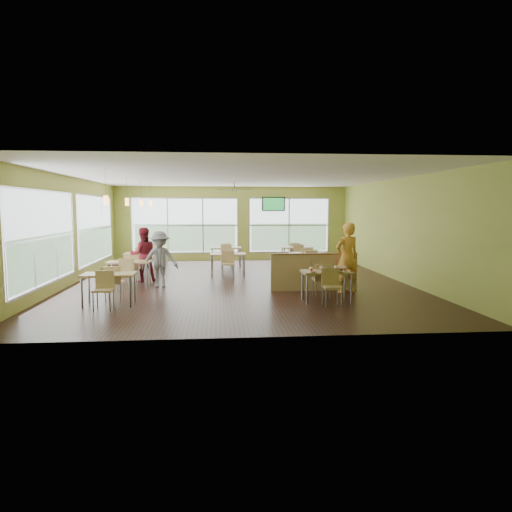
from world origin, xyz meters
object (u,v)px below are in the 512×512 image
(half_wall_divider, at_px, (314,272))
(man_plaid, at_px, (347,258))
(food_basket, at_px, (339,269))
(main_table, at_px, (327,276))

(half_wall_divider, relative_size, man_plaid, 1.27)
(half_wall_divider, relative_size, food_basket, 9.43)
(half_wall_divider, height_order, man_plaid, man_plaid)
(man_plaid, bearing_deg, food_basket, 46.71)
(man_plaid, distance_m, food_basket, 1.13)
(main_table, relative_size, man_plaid, 0.80)
(man_plaid, bearing_deg, half_wall_divider, -39.48)
(half_wall_divider, height_order, food_basket, half_wall_divider)
(half_wall_divider, bearing_deg, man_plaid, -22.51)
(food_basket, bearing_deg, man_plaid, 63.68)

